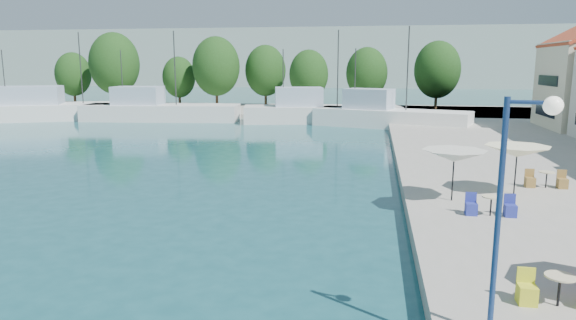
% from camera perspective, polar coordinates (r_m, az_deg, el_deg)
% --- Properties ---
extents(quay_far, '(90.00, 16.00, 0.60)m').
position_cam_1_polar(quay_far, '(66.52, -1.39, 5.48)').
color(quay_far, gray).
rests_on(quay_far, ground).
extents(hill_west, '(180.00, 40.00, 16.00)m').
position_cam_1_polar(hill_west, '(161.80, -2.84, 11.20)').
color(hill_west, '#99A79D').
rests_on(hill_west, ground).
extents(hill_east, '(140.00, 40.00, 12.00)m').
position_cam_1_polar(hill_east, '(181.54, 21.13, 9.81)').
color(hill_east, '#99A79D').
rests_on(hill_east, ground).
extents(trawler_01, '(23.41, 14.70, 10.20)m').
position_cam_1_polar(trawler_01, '(64.60, -24.30, 5.08)').
color(trawler_01, silver).
rests_on(trawler_01, ground).
extents(trawler_02, '(17.56, 6.27, 10.20)m').
position_cam_1_polar(trawler_02, '(59.42, -14.30, 5.29)').
color(trawler_02, silver).
rests_on(trawler_02, ground).
extents(trawler_03, '(17.26, 7.66, 10.20)m').
position_cam_1_polar(trawler_03, '(55.87, 3.33, 5.28)').
color(trawler_03, silver).
rests_on(trawler_03, ground).
extents(trawler_04, '(15.78, 8.56, 10.20)m').
position_cam_1_polar(trawler_04, '(52.35, 10.89, 4.75)').
color(trawler_04, white).
rests_on(trawler_04, ground).
extents(tree_01, '(4.95, 4.95, 7.33)m').
position_cam_1_polar(tree_01, '(80.18, -22.76, 8.78)').
color(tree_01, '#3F2B19').
rests_on(tree_01, quay_far).
extents(tree_02, '(6.70, 6.70, 9.92)m').
position_cam_1_polar(tree_02, '(74.81, -18.73, 10.12)').
color(tree_02, '#3F2B19').
rests_on(tree_02, quay_far).
extents(tree_03, '(4.52, 4.52, 6.70)m').
position_cam_1_polar(tree_03, '(73.59, -12.03, 8.99)').
color(tree_03, '#3F2B19').
rests_on(tree_03, quay_far).
extents(tree_04, '(6.27, 6.27, 9.28)m').
position_cam_1_polar(tree_04, '(69.82, -8.00, 10.27)').
color(tree_04, '#3F2B19').
rests_on(tree_04, quay_far).
extents(tree_05, '(5.58, 5.58, 8.26)m').
position_cam_1_polar(tree_05, '(71.43, -2.51, 9.89)').
color(tree_05, '#3F2B19').
rests_on(tree_05, quay_far).
extents(tree_06, '(5.07, 5.07, 7.51)m').
position_cam_1_polar(tree_06, '(67.25, 2.32, 9.48)').
color(tree_06, '#3F2B19').
rests_on(tree_06, quay_far).
extents(tree_07, '(5.27, 5.27, 7.81)m').
position_cam_1_polar(tree_07, '(67.34, 8.74, 9.51)').
color(tree_07, '#3F2B19').
rests_on(tree_07, quay_far).
extents(tree_08, '(5.79, 5.79, 8.58)m').
position_cam_1_polar(tree_08, '(68.58, 16.26, 9.61)').
color(tree_08, '#3F2B19').
rests_on(tree_08, quay_far).
extents(umbrella_white, '(2.67, 2.67, 2.15)m').
position_cam_1_polar(umbrella_white, '(22.24, 17.98, 0.44)').
color(umbrella_white, black).
rests_on(umbrella_white, quay_right).
extents(umbrella_cream, '(2.78, 2.78, 2.14)m').
position_cam_1_polar(umbrella_cream, '(24.41, 24.12, 0.88)').
color(umbrella_cream, black).
rests_on(umbrella_cream, quay_right).
extents(cafe_table_01, '(1.82, 0.70, 0.76)m').
position_cam_1_polar(cafe_table_01, '(13.99, 27.85, -13.08)').
color(cafe_table_01, black).
rests_on(cafe_table_01, quay_right).
extents(cafe_table_02, '(1.82, 0.70, 0.76)m').
position_cam_1_polar(cafe_table_02, '(20.80, 21.59, -5.02)').
color(cafe_table_02, black).
rests_on(cafe_table_02, quay_right).
extents(cafe_table_03, '(1.82, 0.70, 0.76)m').
position_cam_1_polar(cafe_table_03, '(26.49, 26.75, -2.17)').
color(cafe_table_03, black).
rests_on(cafe_table_03, quay_right).
extents(street_lamp, '(1.01, 0.46, 5.03)m').
position_cam_1_polar(street_lamp, '(11.05, 24.29, -1.47)').
color(street_lamp, navy).
rests_on(street_lamp, quay_right).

